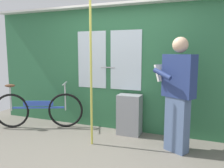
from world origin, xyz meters
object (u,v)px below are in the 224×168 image
Objects in this scene: passenger_reading_newspaper at (178,92)px; trash_bin_by_wall at (129,115)px; handrail_pole at (91,74)px; bicycle_near_door at (38,109)px.

trash_bin_by_wall is at bearing 1.83° from passenger_reading_newspaper.
handrail_pole is (-0.44, -0.66, 0.79)m from trash_bin_by_wall.
passenger_reading_newspaper is 0.74× the size of handrail_pole.
handrail_pole is at bearing 37.93° from passenger_reading_newspaper.
handrail_pole reaches higher than bicycle_near_door.
passenger_reading_newspaper is at bearing -25.96° from trash_bin_by_wall.
trash_bin_by_wall is 1.12m from handrail_pole.
bicycle_near_door is 2.21× the size of trash_bin_by_wall.
handrail_pole is at bearing -38.22° from bicycle_near_door.
bicycle_near_door is at bearing 25.18° from passenger_reading_newspaper.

